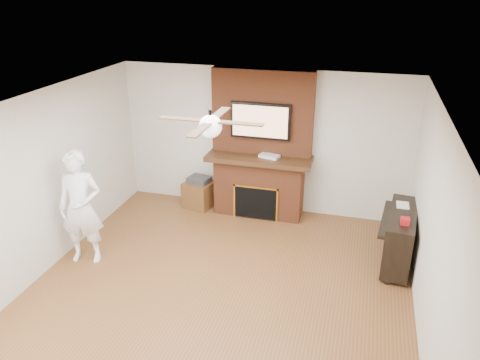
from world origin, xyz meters
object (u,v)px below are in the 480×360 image
(side_table, at_px, (200,193))
(piano, at_px, (399,236))
(person, at_px, (81,208))
(fireplace, at_px, (260,159))

(side_table, height_order, piano, piano)
(side_table, bearing_deg, piano, -3.16)
(piano, bearing_deg, person, -159.81)
(side_table, distance_m, piano, 3.55)
(fireplace, distance_m, person, 3.03)
(person, bearing_deg, fireplace, 32.44)
(person, relative_size, side_table, 2.90)
(person, height_order, piano, person)
(fireplace, bearing_deg, piano, -24.96)
(fireplace, bearing_deg, person, -133.97)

